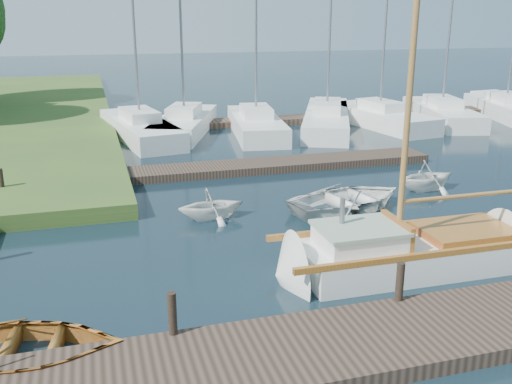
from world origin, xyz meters
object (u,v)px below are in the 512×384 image
object	(u,v)px
mooring_post_5	(1,181)
marina_boat_3	(327,117)
tender_d	(427,174)
marina_boat_4	(380,116)
sailboat	(411,254)
dinghy	(17,344)
mooring_post_1	(172,313)
tender_b	(211,202)
tender_c	(349,196)
marina_boat_1	(184,122)
marina_boat_6	(506,107)
marina_boat_5	(442,112)
marina_boat_2	(256,123)
mooring_post_2	(400,282)
marina_boat_0	(140,127)

from	to	relation	value
mooring_post_5	marina_boat_3	xyz separation A→B (m)	(15.03, 8.98, -0.14)
tender_d	marina_boat_4	world-z (taller)	marina_boat_4
sailboat	dinghy	world-z (taller)	sailboat
mooring_post_1	tender_b	size ratio (longest dim) A/B	0.41
tender_c	marina_boat_1	distance (m)	13.67
tender_d	marina_boat_6	world-z (taller)	marina_boat_6
mooring_post_5	marina_boat_5	bearing A→B (deg)	21.74
marina_boat_1	marina_boat_2	xyz separation A→B (m)	(3.42, -1.30, 0.02)
tender_d	marina_boat_4	size ratio (longest dim) A/B	0.20
marina_boat_2	marina_boat_3	xyz separation A→B (m)	(4.14, 0.66, -0.02)
marina_boat_3	marina_boat_6	world-z (taller)	marina_boat_3
mooring_post_2	dinghy	distance (m)	7.13
dinghy	marina_boat_0	size ratio (longest dim) A/B	0.33
tender_b	marina_boat_4	bearing A→B (deg)	-48.90
mooring_post_1	marina_boat_3	size ratio (longest dim) A/B	0.07
marina_boat_1	marina_boat_4	distance (m)	10.49
tender_b	sailboat	bearing A→B (deg)	-145.40
dinghy	tender_d	bearing A→B (deg)	-49.48
tender_d	mooring_post_5	bearing A→B (deg)	71.22
tender_b	marina_boat_5	xyz separation A→B (m)	(15.84, 12.17, 0.06)
tender_d	marina_boat_2	distance (m)	11.35
marina_boat_3	mooring_post_5	bearing A→B (deg)	144.88
marina_boat_1	mooring_post_1	bearing A→B (deg)	-168.99
mooring_post_5	tender_b	xyz separation A→B (m)	(6.09, -3.42, -0.19)
marina_boat_4	tender_b	bearing A→B (deg)	126.45
mooring_post_5	marina_boat_4	size ratio (longest dim) A/B	0.07
marina_boat_0	marina_boat_6	world-z (taller)	marina_boat_0
marina_boat_1	marina_boat_6	world-z (taller)	marina_boat_6
marina_boat_4	marina_boat_1	bearing A→B (deg)	74.98
tender_b	marina_boat_4	world-z (taller)	marina_boat_4
marina_boat_2	marina_boat_4	world-z (taller)	marina_boat_2
dinghy	marina_boat_1	bearing A→B (deg)	-6.58
tender_c	tender_d	size ratio (longest dim) A/B	1.79
mooring_post_5	marina_boat_2	size ratio (longest dim) A/B	0.07
sailboat	marina_boat_0	size ratio (longest dim) A/B	0.91
marina_boat_2	marina_boat_5	distance (m)	11.04
marina_boat_0	marina_boat_6	xyz separation A→B (m)	(21.30, 0.15, -0.00)
sailboat	tender_b	xyz separation A→B (m)	(-3.79, 4.73, 0.17)
mooring_post_2	marina_boat_6	xyz separation A→B (m)	(17.98, 19.08, -0.14)
tender_d	marina_boat_4	xyz separation A→B (m)	(4.12, 11.13, 0.00)
mooring_post_5	marina_boat_3	world-z (taller)	marina_boat_3
mooring_post_2	marina_boat_0	xyz separation A→B (m)	(-3.32, 18.92, -0.13)
dinghy	marina_boat_2	bearing A→B (deg)	-16.91
tender_d	marina_boat_4	bearing A→B (deg)	-28.16
mooring_post_1	marina_boat_3	bearing A→B (deg)	59.83
marina_boat_0	marina_boat_5	size ratio (longest dim) A/B	0.96
sailboat	marina_boat_1	size ratio (longest dim) A/B	1.05
mooring_post_5	mooring_post_2	bearing A→B (deg)	-49.64
mooring_post_1	marina_boat_6	distance (m)	29.49
tender_d	marina_boat_1	size ratio (longest dim) A/B	0.23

